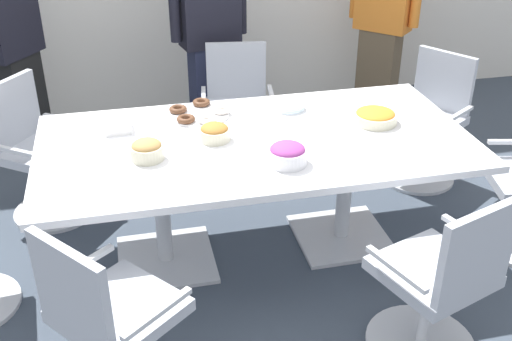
{
  "coord_description": "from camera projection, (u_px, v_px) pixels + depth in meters",
  "views": [
    {
      "loc": [
        -0.7,
        -3.03,
        2.27
      ],
      "look_at": [
        0.0,
        0.0,
        0.55
      ],
      "focal_mm": 43.59,
      "sensor_mm": 36.0,
      "label": 1
    }
  ],
  "objects": [
    {
      "name": "office_chair_1",
      "position": [
        111.0,
        327.0,
        2.65
      ],
      "size": [
        0.76,
        0.76,
        0.91
      ],
      "rotation": [
        0.0,
        0.0,
        -0.89
      ],
      "color": "silver",
      "rests_on": "ground"
    },
    {
      "name": "office_chair_4",
      "position": [
        427.0,
        125.0,
        4.43
      ],
      "size": [
        0.75,
        0.75,
        0.91
      ],
      "rotation": [
        0.0,
        0.0,
        -4.14
      ],
      "color": "silver",
      "rests_on": "ground"
    },
    {
      "name": "person_standing_0",
      "position": [
        12.0,
        45.0,
        4.5
      ],
      "size": [
        0.43,
        0.55,
        1.7
      ],
      "rotation": [
        0.0,
        0.0,
        -2.18
      ],
      "color": "black",
      "rests_on": "ground"
    },
    {
      "name": "snack_bowl_cookies",
      "position": [
        147.0,
        150.0,
        3.22
      ],
      "size": [
        0.18,
        0.18,
        0.11
      ],
      "color": "beige",
      "rests_on": "conference_table"
    },
    {
      "name": "plate_stack",
      "position": [
        289.0,
        106.0,
        3.81
      ],
      "size": [
        0.19,
        0.19,
        0.04
      ],
      "color": "white",
      "rests_on": "conference_table"
    },
    {
      "name": "office_chair_5",
      "position": [
        238.0,
        115.0,
        4.58
      ],
      "size": [
        0.61,
        0.61,
        0.91
      ],
      "rotation": [
        0.0,
        0.0,
        -3.29
      ],
      "color": "silver",
      "rests_on": "ground"
    },
    {
      "name": "snack_bowl_pretzels",
      "position": [
        215.0,
        132.0,
        3.42
      ],
      "size": [
        0.17,
        0.17,
        0.1
      ],
      "color": "beige",
      "rests_on": "conference_table"
    },
    {
      "name": "snack_bowl_chips_orange",
      "position": [
        375.0,
        116.0,
        3.63
      ],
      "size": [
        0.26,
        0.26,
        0.08
      ],
      "color": "beige",
      "rests_on": "conference_table"
    },
    {
      "name": "snack_bowl_candy_mix",
      "position": [
        287.0,
        154.0,
        3.18
      ],
      "size": [
        0.21,
        0.21,
        0.11
      ],
      "color": "white",
      "rests_on": "conference_table"
    },
    {
      "name": "person_standing_1",
      "position": [
        210.0,
        36.0,
        4.73
      ],
      "size": [
        0.61,
        0.3,
        1.69
      ],
      "rotation": [
        0.0,
        0.0,
        -2.94
      ],
      "color": "#232842",
      "rests_on": "ground"
    },
    {
      "name": "napkin_pile",
      "position": [
        118.0,
        125.0,
        3.54
      ],
      "size": [
        0.15,
        0.15,
        0.07
      ],
      "primitive_type": "cube",
      "color": "white",
      "rests_on": "conference_table"
    },
    {
      "name": "person_standing_2",
      "position": [
        383.0,
        21.0,
        5.14
      ],
      "size": [
        0.48,
        0.5,
        1.67
      ],
      "rotation": [
        0.0,
        0.0,
        -3.95
      ],
      "color": "brown",
      "rests_on": "ground"
    },
    {
      "name": "conference_table",
      "position": [
        256.0,
        159.0,
        3.52
      ],
      "size": [
        2.4,
        1.2,
        0.75
      ],
      "color": "white",
      "rests_on": "ground"
    },
    {
      "name": "ground_plane",
      "position": [
        256.0,
        249.0,
        3.82
      ],
      "size": [
        10.0,
        10.0,
        0.01
      ],
      "primitive_type": "cube",
      "color": "#3D4754"
    },
    {
      "name": "office_chair_6",
      "position": [
        40.0,
        157.0,
        4.0
      ],
      "size": [
        0.75,
        0.75,
        0.91
      ],
      "rotation": [
        0.0,
        0.0,
        -2.2
      ],
      "color": "silver",
      "rests_on": "ground"
    },
    {
      "name": "donut_platter",
      "position": [
        199.0,
        113.0,
        3.72
      ],
      "size": [
        0.37,
        0.37,
        0.04
      ],
      "color": "white",
      "rests_on": "conference_table"
    },
    {
      "name": "office_chair_2",
      "position": [
        439.0,
        287.0,
        2.87
      ],
      "size": [
        0.69,
        0.69,
        0.91
      ],
      "rotation": [
        0.0,
        0.0,
        0.33
      ],
      "color": "silver",
      "rests_on": "ground"
    }
  ]
}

